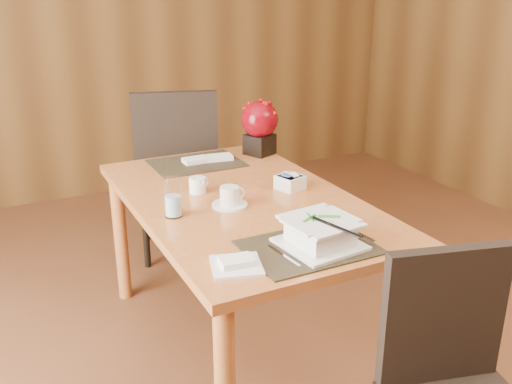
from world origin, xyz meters
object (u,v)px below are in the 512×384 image
berry_decor (260,124)px  bread_plate (236,266)px  creamer_jug (197,185)px  far_chair (177,166)px  water_glass (173,197)px  sugar_caddy (290,182)px  near_chair (456,383)px  dining_table (242,218)px  soup_setting (320,233)px  coffee_cup (230,198)px

berry_decor → bread_plate: (-0.66, -1.13, -0.16)m
creamer_jug → far_chair: bearing=53.3°
water_glass → far_chair: far_chair is taller
sugar_caddy → near_chair: bearing=-93.0°
water_glass → dining_table: bearing=10.9°
dining_table → far_chair: (0.05, 1.02, -0.05)m
soup_setting → far_chair: size_ratio=0.27×
coffee_cup → far_chair: bearing=82.9°
dining_table → water_glass: size_ratio=9.25×
dining_table → near_chair: (0.18, -1.10, -0.15)m
creamer_jug → bread_plate: 0.73m
creamer_jug → berry_decor: size_ratio=0.33×
bread_plate → sugar_caddy: bearing=47.2°
soup_setting → creamer_jug: 0.73m
soup_setting → coffee_cup: size_ratio=1.90×
water_glass → sugar_caddy: water_glass is taller
far_chair → sugar_caddy: bearing=118.1°
bread_plate → near_chair: near_chair is taller
far_chair → coffee_cup: bearing=100.2°
creamer_jug → bread_plate: creamer_jug is taller
coffee_cup → berry_decor: berry_decor is taller
near_chair → far_chair: (-0.14, 2.12, 0.09)m
water_glass → berry_decor: 0.94m
water_glass → sugar_caddy: 0.58m
coffee_cup → creamer_jug: bearing=106.1°
berry_decor → bread_plate: 1.32m
soup_setting → berry_decor: berry_decor is taller
dining_table → creamer_jug: (-0.15, 0.15, 0.13)m
soup_setting → near_chair: (0.14, -0.55, -0.30)m
dining_table → near_chair: size_ratio=1.67×
near_chair → sugar_caddy: bearing=101.6°
dining_table → far_chair: far_chair is taller
water_glass → coffee_cup: bearing=0.4°
dining_table → water_glass: 0.38m
dining_table → bread_plate: bread_plate is taller
berry_decor → bread_plate: size_ratio=1.78×
near_chair → far_chair: size_ratio=0.84×
creamer_jug → berry_decor: bearing=14.5°
water_glass → far_chair: 1.17m
dining_table → berry_decor: 0.72m
bread_plate → near_chair: size_ratio=0.18×
dining_table → sugar_caddy: sugar_caddy is taller
coffee_cup → sugar_caddy: bearing=11.6°
sugar_caddy → near_chair: 1.15m
creamer_jug → far_chair: 0.91m
creamer_jug → bread_plate: bearing=-125.1°
creamer_jug → sugar_caddy: (0.39, -0.14, -0.00)m
near_chair → bread_plate: bearing=145.8°
coffee_cup → bread_plate: size_ratio=0.91×
sugar_caddy → berry_decor: berry_decor is taller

